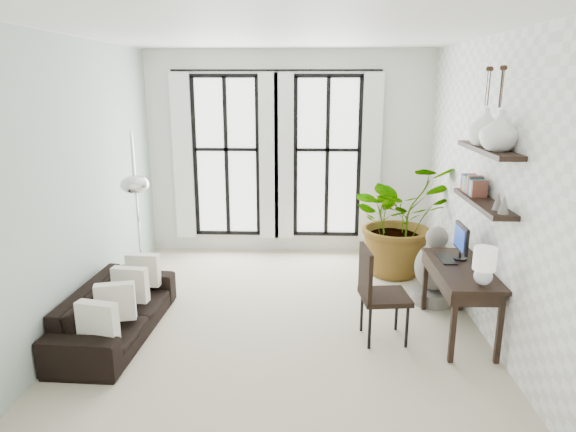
{
  "coord_description": "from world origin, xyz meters",
  "views": [
    {
      "loc": [
        0.28,
        -5.61,
        2.72
      ],
      "look_at": [
        0.06,
        0.3,
        1.16
      ],
      "focal_mm": 32.0,
      "sensor_mm": 36.0,
      "label": 1
    }
  ],
  "objects_px": {
    "desk": "(462,274)",
    "desk_chair": "(376,288)",
    "sofa": "(116,311)",
    "plant": "(399,219)",
    "arc_lamp": "(134,174)",
    "buddha": "(434,271)"
  },
  "relations": [
    {
      "from": "desk",
      "to": "desk_chair",
      "type": "xyz_separation_m",
      "value": [
        -0.92,
        -0.1,
        -0.14
      ]
    },
    {
      "from": "sofa",
      "to": "desk_chair",
      "type": "relative_size",
      "value": 1.87
    },
    {
      "from": "plant",
      "to": "desk",
      "type": "height_order",
      "value": "plant"
    },
    {
      "from": "sofa",
      "to": "arc_lamp",
      "type": "xyz_separation_m",
      "value": [
        0.1,
        0.64,
        1.41
      ]
    },
    {
      "from": "desk_chair",
      "to": "buddha",
      "type": "distance_m",
      "value": 1.35
    },
    {
      "from": "plant",
      "to": "buddha",
      "type": "distance_m",
      "value": 1.13
    },
    {
      "from": "plant",
      "to": "buddha",
      "type": "relative_size",
      "value": 1.65
    },
    {
      "from": "plant",
      "to": "desk_chair",
      "type": "relative_size",
      "value": 1.57
    },
    {
      "from": "sofa",
      "to": "desk",
      "type": "height_order",
      "value": "desk"
    },
    {
      "from": "desk",
      "to": "plant",
      "type": "bearing_deg",
      "value": 99.9
    },
    {
      "from": "arc_lamp",
      "to": "buddha",
      "type": "relative_size",
      "value": 2.21
    },
    {
      "from": "plant",
      "to": "arc_lamp",
      "type": "height_order",
      "value": "arc_lamp"
    },
    {
      "from": "sofa",
      "to": "buddha",
      "type": "xyz_separation_m",
      "value": [
        3.69,
        1.02,
        0.13
      ]
    },
    {
      "from": "plant",
      "to": "desk_chair",
      "type": "distance_m",
      "value": 2.13
    },
    {
      "from": "sofa",
      "to": "desk_chair",
      "type": "height_order",
      "value": "desk_chair"
    },
    {
      "from": "sofa",
      "to": "buddha",
      "type": "distance_m",
      "value": 3.83
    },
    {
      "from": "desk",
      "to": "desk_chair",
      "type": "height_order",
      "value": "desk"
    },
    {
      "from": "desk_chair",
      "to": "arc_lamp",
      "type": "xyz_separation_m",
      "value": [
        -2.73,
        0.64,
        1.1
      ]
    },
    {
      "from": "plant",
      "to": "desk",
      "type": "xyz_separation_m",
      "value": [
        0.34,
        -1.94,
        -0.09
      ]
    },
    {
      "from": "desk_chair",
      "to": "arc_lamp",
      "type": "bearing_deg",
      "value": 160.79
    },
    {
      "from": "sofa",
      "to": "plant",
      "type": "distance_m",
      "value": 4.01
    },
    {
      "from": "plant",
      "to": "arc_lamp",
      "type": "distance_m",
      "value": 3.7
    }
  ]
}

